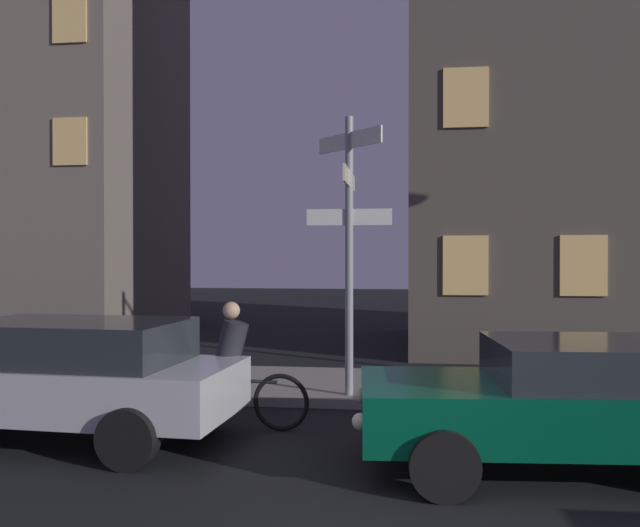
{
  "coord_description": "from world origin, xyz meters",
  "views": [
    {
      "loc": [
        0.06,
        -4.72,
        2.19
      ],
      "look_at": [
        -1.33,
        5.71,
        2.07
      ],
      "focal_mm": 38.03,
      "sensor_mm": 36.0,
      "label": 1
    }
  ],
  "objects_px": {
    "signpost": "(349,229)",
    "car_far_oncoming": "(52,375)",
    "car_near_right": "(581,400)",
    "cyclist": "(235,370)"
  },
  "relations": [
    {
      "from": "car_far_oncoming",
      "to": "cyclist",
      "type": "relative_size",
      "value": 2.62
    },
    {
      "from": "car_far_oncoming",
      "to": "cyclist",
      "type": "bearing_deg",
      "value": 21.74
    },
    {
      "from": "signpost",
      "to": "car_far_oncoming",
      "type": "distance_m",
      "value": 4.49
    },
    {
      "from": "car_near_right",
      "to": "signpost",
      "type": "bearing_deg",
      "value": 132.66
    },
    {
      "from": "cyclist",
      "to": "car_near_right",
      "type": "bearing_deg",
      "value": -17.42
    },
    {
      "from": "car_far_oncoming",
      "to": "car_near_right",
      "type": "bearing_deg",
      "value": -4.08
    },
    {
      "from": "car_far_oncoming",
      "to": "car_near_right",
      "type": "xyz_separation_m",
      "value": [
        5.93,
        -0.42,
        -0.04
      ]
    },
    {
      "from": "car_far_oncoming",
      "to": "cyclist",
      "type": "distance_m",
      "value": 2.17
    },
    {
      "from": "car_near_right",
      "to": "cyclist",
      "type": "distance_m",
      "value": 4.1
    },
    {
      "from": "car_far_oncoming",
      "to": "car_near_right",
      "type": "distance_m",
      "value": 5.94
    }
  ]
}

